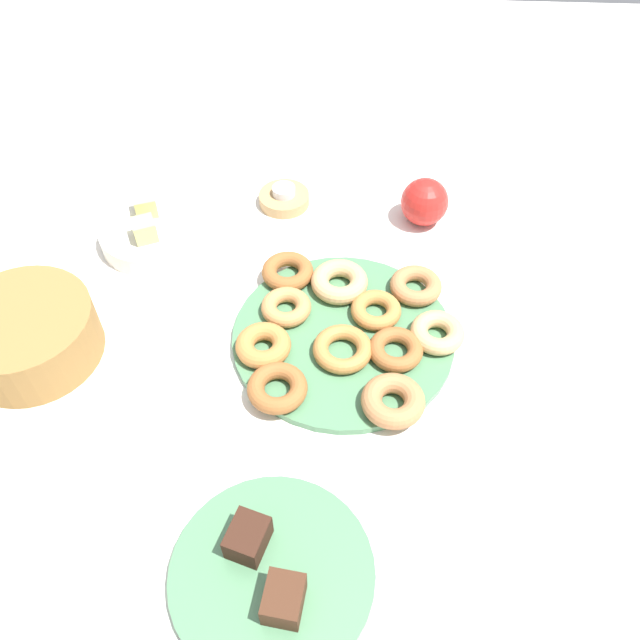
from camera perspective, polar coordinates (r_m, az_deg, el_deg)
name	(u,v)px	position (r m, az deg, el deg)	size (l,w,h in m)	color
ground_plane	(340,339)	(0.97, 1.77, -1.71)	(2.40, 2.40, 0.00)	white
donut_plate	(340,337)	(0.97, 1.78, -1.48)	(0.33, 0.33, 0.01)	#4C7F56
donut_0	(274,388)	(0.89, -4.10, -6.01)	(0.08, 0.08, 0.02)	#995B2D
donut_1	(434,330)	(0.96, 10.06, -0.88)	(0.08, 0.08, 0.03)	tan
donut_2	(389,401)	(0.88, 6.17, -7.11)	(0.09, 0.09, 0.03)	#B27547
donut_3	(336,282)	(1.01, 1.46, 3.42)	(0.09, 0.09, 0.03)	tan
donut_4	(260,345)	(0.93, -5.33, -2.24)	(0.08, 0.08, 0.03)	#BC7A3D
donut_5	(373,310)	(0.98, 4.71, 0.88)	(0.08, 0.08, 0.02)	#BC7A3D
donut_6	(342,349)	(0.93, 1.99, -2.58)	(0.09, 0.09, 0.02)	#BC7A3D
donut_7	(413,286)	(1.02, 8.22, 3.03)	(0.08, 0.08, 0.02)	#B27547
donut_8	(283,307)	(0.98, -3.28, 1.16)	(0.08, 0.08, 0.02)	#C6844C
donut_9	(393,349)	(0.93, 6.45, -2.59)	(0.08, 0.08, 0.02)	#995B2D
donut_10	(285,271)	(1.03, -3.15, 4.32)	(0.08, 0.08, 0.02)	#995B2D
cake_plate	(268,573)	(0.79, -4.62, -21.46)	(0.24, 0.24, 0.01)	#4C7F56
brownie_near	(279,599)	(0.76, -3.61, -23.43)	(0.05, 0.04, 0.04)	#472819
brownie_far	(244,537)	(0.78, -6.76, -18.58)	(0.05, 0.04, 0.04)	#381E14
candle_holder	(282,199)	(1.19, -3.42, 10.67)	(0.09, 0.09, 0.02)	tan
tealight	(281,191)	(1.18, -3.46, 11.36)	(0.04, 0.04, 0.01)	silver
basket	(24,334)	(1.02, -24.77, -1.17)	(0.20, 0.20, 0.08)	olive
fruit_bowl	(150,233)	(1.15, -14.80, 7.45)	(0.18, 0.18, 0.03)	silver
melon_chunk_left	(142,230)	(1.10, -15.51, 7.72)	(0.04, 0.04, 0.04)	#DBD67A
melon_chunk_right	(143,205)	(1.15, -15.44, 9.79)	(0.04, 0.04, 0.04)	#DBD67A
apple	(422,202)	(1.15, 9.01, 10.30)	(0.08, 0.08, 0.08)	red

